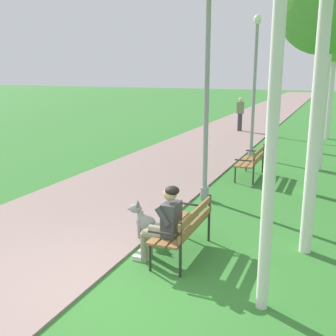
# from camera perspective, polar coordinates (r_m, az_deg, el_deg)

# --- Properties ---
(ground_plane) EXTENTS (120.00, 120.00, 0.00)m
(ground_plane) POSITION_cam_1_polar(r_m,az_deg,el_deg) (5.74, -9.15, -17.06)
(ground_plane) COLOR #33752D
(paved_path) EXTENTS (3.74, 60.00, 0.04)m
(paved_path) POSITION_cam_1_polar(r_m,az_deg,el_deg) (28.69, 13.31, 7.50)
(paved_path) COLOR gray
(paved_path) RESTS_ON ground
(park_bench_near) EXTENTS (0.55, 1.50, 0.85)m
(park_bench_near) POSITION_cam_1_polar(r_m,az_deg,el_deg) (6.48, 2.48, -8.14)
(park_bench_near) COLOR olive
(park_bench_near) RESTS_ON ground
(park_bench_mid) EXTENTS (0.55, 1.50, 0.85)m
(park_bench_mid) POSITION_cam_1_polar(r_m,az_deg,el_deg) (11.35, 11.83, 1.14)
(park_bench_mid) COLOR olive
(park_bench_mid) RESTS_ON ground
(person_seated_on_near_bench) EXTENTS (0.74, 0.49, 1.25)m
(person_seated_on_near_bench) POSITION_cam_1_polar(r_m,az_deg,el_deg) (6.18, -0.46, -7.53)
(person_seated_on_near_bench) COLOR gray
(person_seated_on_near_bench) RESTS_ON ground
(dog_grey) EXTENTS (0.80, 0.45, 0.71)m
(dog_grey) POSITION_cam_1_polar(r_m,az_deg,el_deg) (7.19, -2.68, -8.03)
(dog_grey) COLOR gray
(dog_grey) RESTS_ON ground
(lamp_post_near) EXTENTS (0.24, 0.24, 4.74)m
(lamp_post_near) POSITION_cam_1_polar(r_m,az_deg,el_deg) (8.95, 5.50, 10.60)
(lamp_post_near) COLOR gray
(lamp_post_near) RESTS_ON ground
(lamp_post_mid) EXTENTS (0.24, 0.24, 4.65)m
(lamp_post_mid) POSITION_cam_1_polar(r_m,az_deg,el_deg) (13.81, 12.11, 11.22)
(lamp_post_mid) COLOR gray
(lamp_post_mid) RESTS_ON ground
(lamp_post_far) EXTENTS (0.24, 0.24, 4.60)m
(lamp_post_far) POSITION_cam_1_polar(r_m,az_deg,el_deg) (18.56, 15.11, 11.53)
(lamp_post_far) COLOR gray
(lamp_post_far) RESTS_ON ground
(birch_tree_third) EXTENTS (2.14, 2.28, 5.60)m
(birch_tree_third) POSITION_cam_1_polar(r_m,az_deg,el_deg) (10.04, 21.39, 21.18)
(birch_tree_third) COLOR silver
(birch_tree_third) RESTS_ON ground
(birch_tree_fifth) EXTENTS (1.76, 1.49, 6.19)m
(birch_tree_fifth) POSITION_cam_1_polar(r_m,az_deg,el_deg) (15.41, 22.27, 20.62)
(birch_tree_fifth) COLOR silver
(birch_tree_fifth) RESTS_ON ground
(birch_tree_sixth) EXTENTS (2.19, 2.40, 5.78)m
(birch_tree_sixth) POSITION_cam_1_polar(r_m,az_deg,el_deg) (18.82, 22.74, 17.45)
(birch_tree_sixth) COLOR silver
(birch_tree_sixth) RESTS_ON ground
(pedestrian_distant) EXTENTS (0.32, 0.22, 1.65)m
(pedestrian_distant) POSITION_cam_1_polar(r_m,az_deg,el_deg) (20.00, 10.17, 7.49)
(pedestrian_distant) COLOR #383842
(pedestrian_distant) RESTS_ON ground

